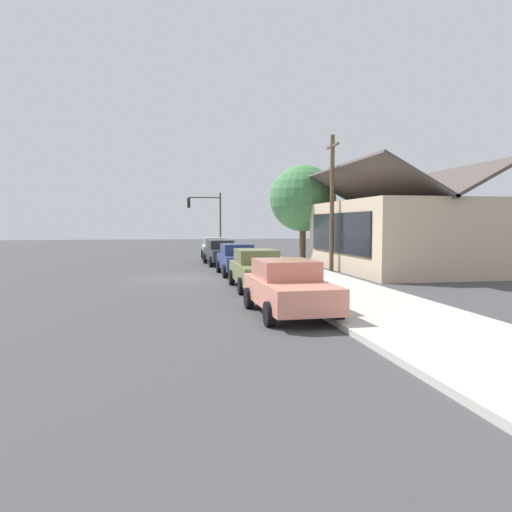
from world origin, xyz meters
TOP-DOWN VIEW (x-y plane):
  - ground_plane at (0.00, 0.00)m, footprint 120.00×120.00m
  - sidewalk_curb at (0.00, 5.60)m, footprint 60.00×4.20m
  - car_silver at (-13.05, 2.73)m, footprint 4.72×2.06m
  - car_charcoal at (-7.50, 2.63)m, footprint 4.87×2.10m
  - car_navy at (-1.22, 2.84)m, footprint 4.41×1.97m
  - car_olive at (4.44, 2.86)m, footprint 4.88×2.05m
  - car_coral at (10.34, 2.71)m, footprint 4.59×2.17m
  - storefront_building at (-1.83, 11.98)m, footprint 11.92×7.16m
  - shade_tree at (-9.17, 8.55)m, footprint 4.62×4.62m
  - traffic_light_main at (-16.84, 2.54)m, footprint 0.37×2.79m
  - utility_pole_wooden at (-1.93, 8.20)m, footprint 1.80×0.24m
  - fire_hydrant_red at (0.66, 4.20)m, footprint 0.22×0.22m

SIDE VIEW (x-z plane):
  - ground_plane at x=0.00m, z-range 0.00..0.00m
  - sidewalk_curb at x=0.00m, z-range 0.00..0.16m
  - fire_hydrant_red at x=0.66m, z-range 0.14..0.85m
  - car_navy at x=-1.22m, z-range 0.02..1.61m
  - car_silver at x=-13.05m, z-range 0.02..1.61m
  - car_charcoal at x=-7.50m, z-range 0.02..1.61m
  - car_coral at x=10.34m, z-range 0.02..1.61m
  - car_olive at x=4.44m, z-range 0.02..1.61m
  - storefront_building at x=-1.83m, z-range -0.84..5.02m
  - traffic_light_main at x=-16.84m, z-range 0.89..6.09m
  - utility_pole_wooden at x=-1.93m, z-range 0.18..7.68m
  - shade_tree at x=-9.17m, z-range 1.04..7.76m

